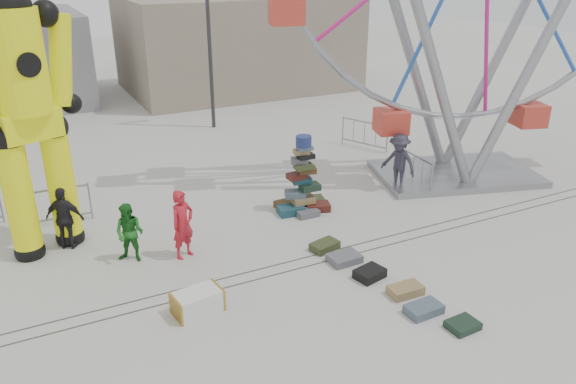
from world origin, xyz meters
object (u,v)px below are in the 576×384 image
barricade_wheel_front (413,170)px  pedestrian_grey (399,162)px  suitcase_tower (302,190)px  pedestrian_black (65,218)px  barricade_dummy_c (53,207)px  crash_test_dummy (24,103)px  pedestrian_red (183,224)px  barricade_wheel_back (364,134)px  lamp_post_right (210,22)px  steamer_trunk (197,302)px  pedestrian_green (130,233)px  lamp_post_left (22,25)px

barricade_wheel_front → pedestrian_grey: bearing=98.5°
suitcase_tower → pedestrian_black: (-6.52, 0.64, 0.20)m
barricade_dummy_c → crash_test_dummy: bearing=-96.8°
pedestrian_grey → pedestrian_red: bearing=-102.2°
crash_test_dummy → barricade_wheel_back: size_ratio=3.65×
lamp_post_right → barricade_wheel_front: (3.47, -9.34, -3.93)m
barricade_wheel_front → barricade_wheel_back: same height
lamp_post_right → suitcase_tower: size_ratio=3.46×
pedestrian_black → pedestrian_grey: 10.03m
steamer_trunk → pedestrian_grey: size_ratio=0.55×
suitcase_tower → barricade_dummy_c: bearing=170.9°
crash_test_dummy → pedestrian_green: 3.88m
pedestrian_red → pedestrian_black: (-2.56, 1.79, -0.05)m
lamp_post_left → pedestrian_red: bearing=-79.4°
barricade_wheel_front → pedestrian_grey: (-0.66, -0.05, 0.39)m
steamer_trunk → pedestrian_red: 2.57m
lamp_post_right → lamp_post_left: size_ratio=1.00×
barricade_dummy_c → pedestrian_grey: pedestrian_grey is taller
lamp_post_left → barricade_wheel_back: lamp_post_left is taller
steamer_trunk → pedestrian_black: size_ratio=0.61×
lamp_post_left → barricade_dummy_c: lamp_post_left is taller
steamer_trunk → barricade_dummy_c: (-2.28, 5.84, 0.31)m
lamp_post_right → pedestrian_black: lamp_post_right is taller
suitcase_tower → barricade_dummy_c: (-6.71, 2.25, -0.10)m
steamer_trunk → barricade_wheel_back: size_ratio=0.52×
pedestrian_green → pedestrian_black: size_ratio=0.90×
barricade_wheel_front → barricade_dummy_c: bearing=82.5°
barricade_wheel_back → pedestrian_red: 10.26m
pedestrian_red → pedestrian_black: bearing=120.3°
lamp_post_right → lamp_post_left: (-7.00, 2.00, 0.00)m
barricade_dummy_c → barricade_wheel_front: size_ratio=1.00×
steamer_trunk → barricade_wheel_back: (9.32, 7.61, 0.31)m
steamer_trunk → barricade_wheel_back: barricade_wheel_back is taller
lamp_post_right → barricade_wheel_front: 10.71m
lamp_post_right → crash_test_dummy: bearing=-131.6°
crash_test_dummy → barricade_wheel_back: 12.71m
lamp_post_left → pedestrian_green: size_ratio=5.25×
pedestrian_black → lamp_post_right: bearing=-98.6°
lamp_post_left → pedestrian_black: 11.37m
crash_test_dummy → lamp_post_left: bearing=66.1°
lamp_post_right → barricade_wheel_front: lamp_post_right is taller
barricade_dummy_c → pedestrian_green: (1.51, -3.01, 0.21)m
lamp_post_right → steamer_trunk: lamp_post_right is taller
steamer_trunk → barricade_wheel_back: bearing=31.7°
lamp_post_left → suitcase_tower: bearing=-61.0°
pedestrian_grey → suitcase_tower: bearing=-110.8°
pedestrian_green → pedestrian_grey: (8.69, 0.77, 0.17)m
barricade_dummy_c → barricade_wheel_back: size_ratio=1.00×
pedestrian_red → pedestrian_green: pedestrian_red is taller
suitcase_tower → pedestrian_grey: suitcase_tower is taller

